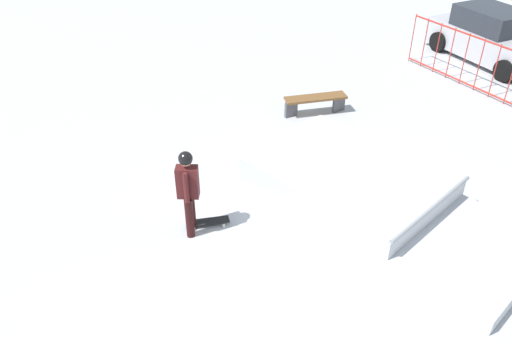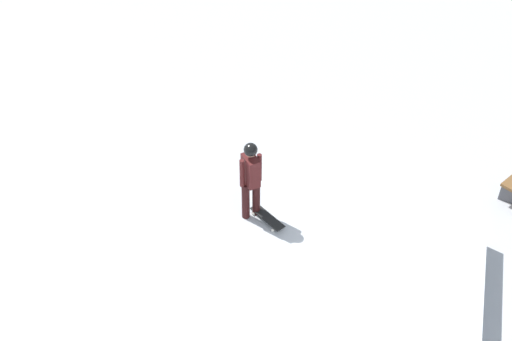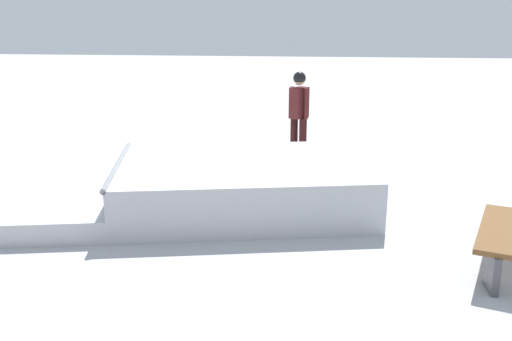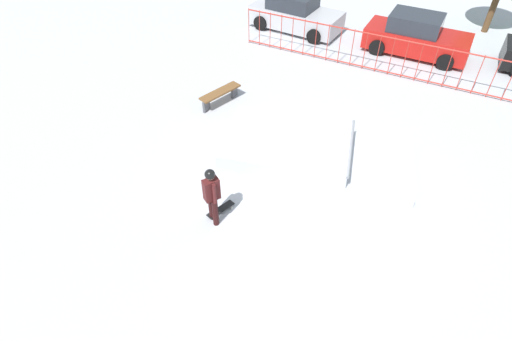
# 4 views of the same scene
# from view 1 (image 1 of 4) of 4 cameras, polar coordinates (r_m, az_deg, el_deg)

# --- Properties ---
(ground_plane) EXTENTS (60.00, 60.00, 0.00)m
(ground_plane) POSITION_cam_1_polar(r_m,az_deg,el_deg) (9.78, 10.27, -6.76)
(ground_plane) COLOR #B7BABF
(skate_ramp) EXTENTS (5.82, 3.64, 0.74)m
(skate_ramp) POSITION_cam_1_polar(r_m,az_deg,el_deg) (10.29, 12.13, -2.44)
(skate_ramp) COLOR silver
(skate_ramp) RESTS_ON ground
(skater) EXTENTS (0.40, 0.44, 1.73)m
(skater) POSITION_cam_1_polar(r_m,az_deg,el_deg) (9.11, -7.49, -1.84)
(skater) COLOR black
(skater) RESTS_ON ground
(skateboard) EXTENTS (0.48, 0.82, 0.09)m
(skateboard) POSITION_cam_1_polar(r_m,az_deg,el_deg) (9.79, -5.30, -5.61)
(skateboard) COLOR black
(skateboard) RESTS_ON ground
(park_bench) EXTENTS (0.91, 1.64, 0.48)m
(park_bench) POSITION_cam_1_polar(r_m,az_deg,el_deg) (13.52, 6.56, 7.60)
(park_bench) COLOR brown
(park_bench) RESTS_ON ground
(parked_car_silver) EXTENTS (4.27, 2.29, 1.60)m
(parked_car_silver) POSITION_cam_1_polar(r_m,az_deg,el_deg) (18.25, 24.46, 13.13)
(parked_car_silver) COLOR #B7B7BC
(parked_car_silver) RESTS_ON ground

